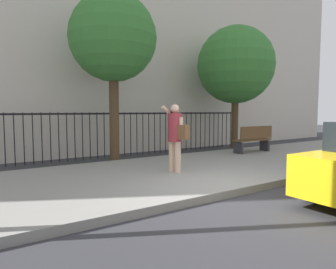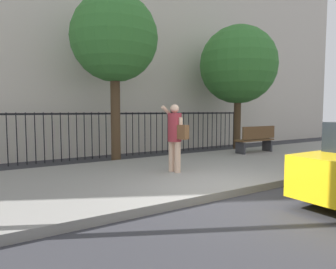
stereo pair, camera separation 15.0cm
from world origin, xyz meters
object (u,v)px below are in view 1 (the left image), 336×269
(street_bench, at_px, (254,139))
(street_tree_near, at_px, (236,65))
(street_tree_mid, at_px, (113,39))
(pedestrian_on_phone, at_px, (176,133))

(street_bench, relative_size, street_tree_near, 0.32)
(street_tree_mid, bearing_deg, street_bench, -16.63)
(pedestrian_on_phone, distance_m, street_tree_mid, 3.86)
(street_tree_near, relative_size, street_tree_mid, 0.97)
(street_bench, distance_m, street_tree_mid, 5.91)
(street_bench, bearing_deg, pedestrian_on_phone, -163.54)
(pedestrian_on_phone, xyz_separation_m, street_tree_near, (4.81, 2.69, 2.35))
(street_bench, bearing_deg, street_tree_mid, 163.37)
(pedestrian_on_phone, distance_m, street_bench, 4.55)
(street_bench, xyz_separation_m, street_tree_near, (0.47, 1.41, 2.82))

